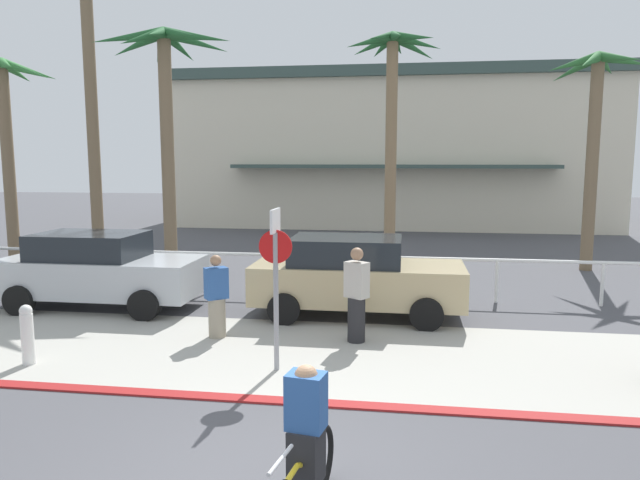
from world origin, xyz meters
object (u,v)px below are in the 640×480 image
object	(u,v)px
palm_tree_3	(166,82)
cyclist_yellow_0	(304,449)
palm_tree_2	(87,24)
palm_tree_4	(393,87)
car_tan_2	(355,276)
pedestrian_1	(217,300)
palm_tree_5	(594,110)
car_silver_1	(99,270)
bollard_0	(27,334)
palm_tree_1	(4,107)
stop_sign_bike_lane	(276,266)
pedestrian_0	(357,299)

from	to	relation	value
palm_tree_3	cyclist_yellow_0	distance (m)	12.96
palm_tree_2	palm_tree_4	distance (m)	9.37
car_tan_2	pedestrian_1	bearing A→B (deg)	-141.48
palm_tree_2	palm_tree_5	size ratio (longest dim) A/B	1.51
palm_tree_3	car_silver_1	bearing A→B (deg)	-93.59
bollard_0	palm_tree_5	world-z (taller)	palm_tree_5
palm_tree_5	pedestrian_1	xyz separation A→B (m)	(-8.81, -8.23, -4.01)
palm_tree_2	palm_tree_4	xyz separation A→B (m)	(9.01, 1.90, -1.74)
palm_tree_1	car_tan_2	xyz separation A→B (m)	(11.14, -4.52, -4.01)
palm_tree_2	palm_tree_3	xyz separation A→B (m)	(2.95, -1.36, -1.90)
palm_tree_4	pedestrian_1	bearing A→B (deg)	-108.94
bollard_0	palm_tree_3	xyz separation A→B (m)	(-0.54, 7.24, 4.87)
stop_sign_bike_lane	palm_tree_1	xyz separation A→B (m)	(-10.21, 7.99, 3.20)
bollard_0	palm_tree_1	size ratio (longest dim) A/B	0.16
cyclist_yellow_0	pedestrian_0	size ratio (longest dim) A/B	1.03
palm_tree_2	palm_tree_3	bearing A→B (deg)	-24.69
stop_sign_bike_lane	palm_tree_5	distance (m)	12.60
palm_tree_2	palm_tree_3	world-z (taller)	palm_tree_2
palm_tree_4	pedestrian_1	xyz separation A→B (m)	(-2.96, -8.63, -4.83)
palm_tree_4	car_silver_1	xyz separation A→B (m)	(-6.28, -6.83, -4.67)
stop_sign_bike_lane	palm_tree_4	size ratio (longest dim) A/B	0.35
palm_tree_3	pedestrian_0	xyz separation A→B (m)	(5.69, -5.28, -4.57)
bollard_0	palm_tree_2	xyz separation A→B (m)	(-3.50, 8.60, 6.77)
palm_tree_4	car_tan_2	size ratio (longest dim) A/B	1.64
car_silver_1	cyclist_yellow_0	bearing A→B (deg)	-50.27
car_tan_2	pedestrian_1	world-z (taller)	car_tan_2
bollard_0	cyclist_yellow_0	world-z (taller)	cyclist_yellow_0
pedestrian_0	stop_sign_bike_lane	bearing A→B (deg)	-124.18
bollard_0	car_silver_1	distance (m)	3.76
car_silver_1	cyclist_yellow_0	distance (m)	9.23
palm_tree_1	palm_tree_2	bearing A→B (deg)	6.20
pedestrian_0	palm_tree_5	bearing A→B (deg)	52.61
car_silver_1	car_tan_2	world-z (taller)	same
palm_tree_2	palm_tree_5	bearing A→B (deg)	5.77
palm_tree_1	car_silver_1	world-z (taller)	palm_tree_1
palm_tree_2	palm_tree_5	distance (m)	15.15
palm_tree_1	cyclist_yellow_0	world-z (taller)	palm_tree_1
palm_tree_1	car_silver_1	xyz separation A→B (m)	(5.41, -4.64, -4.01)
palm_tree_2	car_silver_1	xyz separation A→B (m)	(2.73, -4.93, -6.41)
palm_tree_5	pedestrian_0	xyz separation A→B (m)	(-6.22, -8.14, -3.92)
palm_tree_4	cyclist_yellow_0	size ratio (longest dim) A/B	4.00
stop_sign_bike_lane	bollard_0	size ratio (longest dim) A/B	2.56
bollard_0	palm_tree_4	world-z (taller)	palm_tree_4
stop_sign_bike_lane	palm_tree_1	bearing A→B (deg)	141.96
palm_tree_2	car_silver_1	world-z (taller)	palm_tree_2
palm_tree_2	pedestrian_0	world-z (taller)	palm_tree_2
pedestrian_0	pedestrian_1	bearing A→B (deg)	-177.98
bollard_0	palm_tree_3	size ratio (longest dim) A/B	0.15
stop_sign_bike_lane	car_silver_1	xyz separation A→B (m)	(-4.80, 3.35, -0.81)
stop_sign_bike_lane	pedestrian_0	size ratio (longest dim) A/B	1.46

